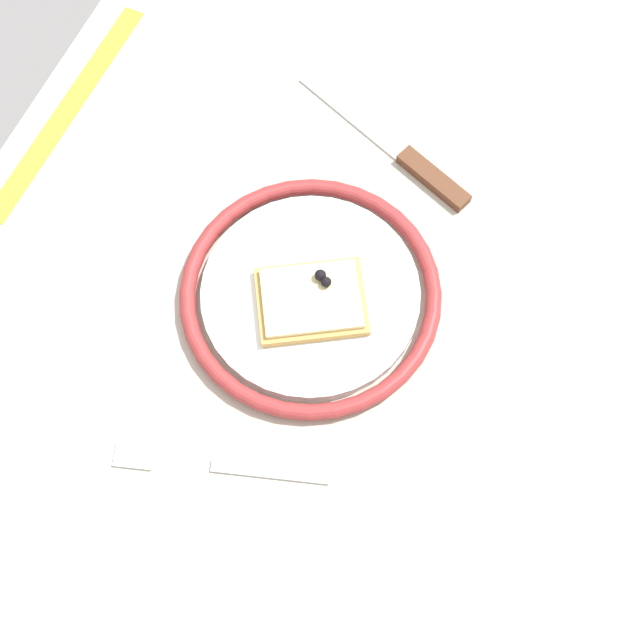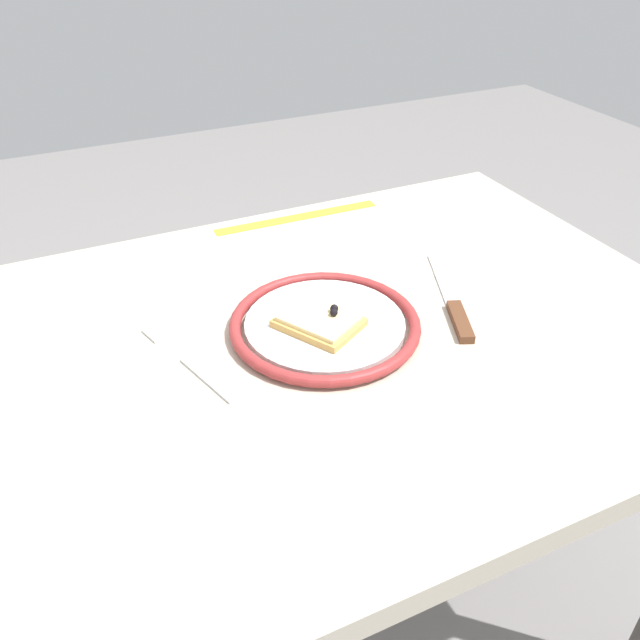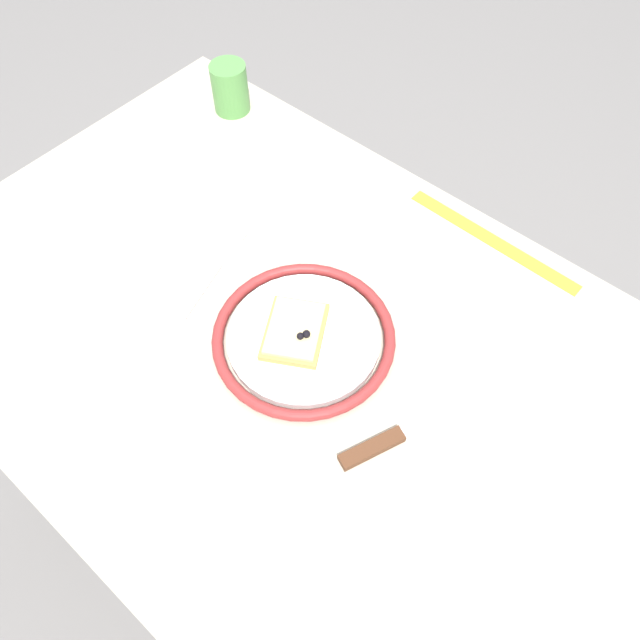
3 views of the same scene
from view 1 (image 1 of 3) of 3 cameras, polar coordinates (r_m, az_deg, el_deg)
name	(u,v)px [view 1 (image 1 of 3)]	position (r m, az deg, el deg)	size (l,w,h in m)	color
ground_plane	(310,476)	(1.50, -0.73, -10.89)	(6.00, 6.00, 0.00)	slate
dining_table	(303,361)	(0.88, -1.22, -2.85)	(1.15, 0.77, 0.72)	#BCB29E
plate	(311,294)	(0.81, -0.67, 1.85)	(0.26, 0.26, 0.02)	white
pizza_slice_near	(311,300)	(0.79, -0.63, 1.42)	(0.12, 0.13, 0.03)	tan
knife	(411,161)	(0.90, 6.36, 11.01)	(0.11, 0.23, 0.01)	silver
fork	(219,466)	(0.77, -7.09, -10.10)	(0.07, 0.20, 0.00)	silver
measuring_tape	(68,109)	(0.98, -17.23, 13.90)	(0.31, 0.02, 0.00)	yellow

